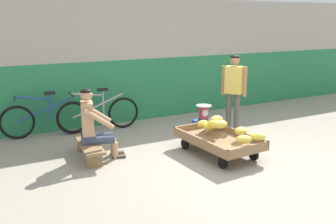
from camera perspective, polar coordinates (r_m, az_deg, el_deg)
The scene contains 12 objects.
ground_plane at distance 5.75m, azimuth 9.94°, elevation -8.50°, with size 80.00×80.00×0.00m, color gray.
back_wall at distance 8.28m, azimuth -4.38°, elevation 7.88°, with size 16.00×0.30×2.61m.
banana_cart at distance 6.22m, azimuth 7.66°, elevation -4.33°, with size 0.93×1.49×0.36m.
banana_pile at distance 6.17m, azimuth 8.56°, elevation -2.29°, with size 0.73×1.25×0.26m.
low_bench at distance 6.12m, azimuth -11.96°, elevation -5.20°, with size 0.40×1.12×0.27m.
vendor_seated at distance 6.02m, azimuth -11.30°, elevation -1.83°, with size 0.73×0.57×1.14m.
plastic_crate at distance 7.23m, azimuth 5.41°, elevation -2.39°, with size 0.36×0.28×0.30m.
weighing_scale at distance 7.15m, azimuth 5.47°, elevation -0.06°, with size 0.30×0.30×0.29m.
bicycle_near_left at distance 7.46m, azimuth -18.16°, elevation -0.91°, with size 1.65×0.48×0.86m.
bicycle_far_left at distance 7.55m, azimuth -10.55°, elevation -0.26°, with size 1.66×0.48×0.86m.
customer_adult at distance 7.23m, azimuth 10.00°, elevation 3.99°, with size 0.35×0.41×1.53m.
shopping_bag at distance 6.85m, azimuth 6.54°, elevation -3.62°, with size 0.18×0.12×0.24m, color green.
Camera 1 is at (-3.36, -4.14, 2.18)m, focal length 39.99 mm.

